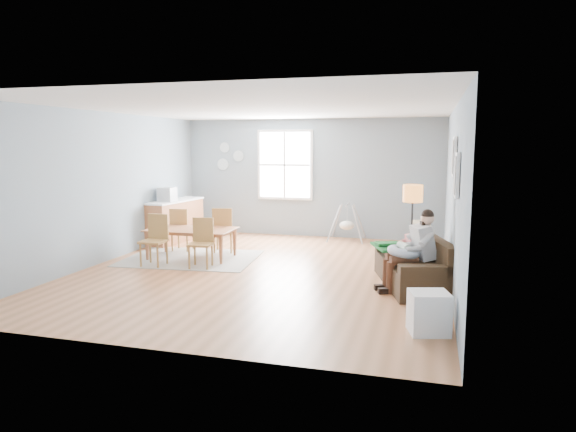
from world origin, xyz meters
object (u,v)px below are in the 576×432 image
(chair_se, at_px, (202,240))
(monitor, at_px, (167,194))
(toddler, at_px, (409,243))
(chair_sw, at_px, (156,237))
(father, at_px, (413,248))
(counter, at_px, (176,220))
(floor_lamp, at_px, (413,202))
(chair_ne, at_px, (223,227))
(sofa, at_px, (416,269))
(baby_swing, at_px, (347,225))
(storage_cube, at_px, (428,313))
(dining_table, at_px, (191,244))
(chair_nw, at_px, (181,227))

(chair_se, relative_size, monitor, 2.59)
(toddler, relative_size, chair_sw, 0.79)
(father, relative_size, counter, 0.71)
(floor_lamp, bearing_deg, monitor, 161.99)
(chair_ne, bearing_deg, chair_se, -85.49)
(floor_lamp, relative_size, chair_se, 1.76)
(sofa, distance_m, chair_ne, 3.99)
(chair_sw, distance_m, chair_se, 0.85)
(chair_sw, distance_m, baby_swing, 4.30)
(storage_cube, bearing_deg, chair_sw, 155.12)
(floor_lamp, distance_m, dining_table, 4.15)
(father, height_order, floor_lamp, floor_lamp)
(storage_cube, height_order, chair_se, chair_se)
(sofa, bearing_deg, toddler, 127.67)
(dining_table, relative_size, chair_ne, 1.78)
(toddler, relative_size, chair_se, 0.83)
(chair_ne, distance_m, monitor, 1.70)
(storage_cube, bearing_deg, counter, 141.49)
(toddler, relative_size, floor_lamp, 0.47)
(counter, bearing_deg, baby_swing, 16.11)
(counter, relative_size, baby_swing, 2.03)
(monitor, height_order, baby_swing, monitor)
(dining_table, height_order, chair_nw, chair_nw)
(sofa, relative_size, dining_table, 1.26)
(sofa, relative_size, chair_nw, 2.32)
(chair_ne, bearing_deg, storage_cube, -41.21)
(chair_sw, height_order, chair_ne, same)
(dining_table, height_order, chair_se, chair_se)
(toddler, bearing_deg, chair_nw, 164.86)
(monitor, bearing_deg, floor_lamp, -18.01)
(sofa, xyz_separation_m, baby_swing, (-1.58, 3.36, 0.10))
(dining_table, bearing_deg, chair_ne, 56.49)
(sofa, distance_m, dining_table, 4.18)
(counter, bearing_deg, monitor, -93.73)
(chair_sw, bearing_deg, sofa, -2.33)
(toddler, distance_m, counter, 5.52)
(sofa, relative_size, counter, 1.20)
(sofa, bearing_deg, baby_swing, 115.15)
(dining_table, height_order, chair_sw, chair_sw)
(monitor, bearing_deg, chair_nw, -45.02)
(father, relative_size, storage_cube, 2.35)
(storage_cube, height_order, chair_nw, chair_nw)
(chair_ne, xyz_separation_m, baby_swing, (2.14, 1.92, -0.14))
(chair_sw, relative_size, chair_ne, 1.00)
(dining_table, bearing_deg, chair_sw, -122.44)
(floor_lamp, distance_m, storage_cube, 2.53)
(chair_ne, bearing_deg, dining_table, -121.57)
(chair_nw, bearing_deg, monitor, 134.98)
(chair_nw, bearing_deg, dining_table, -48.73)
(toddler, height_order, storage_cube, toddler)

